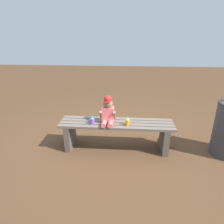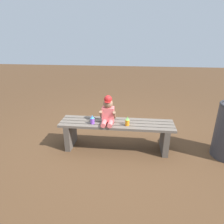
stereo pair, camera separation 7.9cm
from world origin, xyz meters
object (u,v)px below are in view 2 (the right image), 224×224
object	(u,v)px
child_figure	(108,111)
sippy_cup_left	(92,120)
sippy_cup_right	(127,121)
park_bench	(117,131)

from	to	relation	value
child_figure	sippy_cup_left	world-z (taller)	child_figure
sippy_cup_left	sippy_cup_right	xyz separation A→B (m)	(0.50, 0.00, 0.00)
child_figure	sippy_cup_right	size ratio (longest dim) A/B	3.26
sippy_cup_right	park_bench	bearing A→B (deg)	153.24
park_bench	sippy_cup_right	size ratio (longest dim) A/B	13.32
park_bench	child_figure	bearing A→B (deg)	-169.90
child_figure	sippy_cup_right	bearing A→B (deg)	-11.50
park_bench	sippy_cup_left	bearing A→B (deg)	-166.91
child_figure	sippy_cup_right	distance (m)	0.31
park_bench	sippy_cup_left	world-z (taller)	sippy_cup_left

